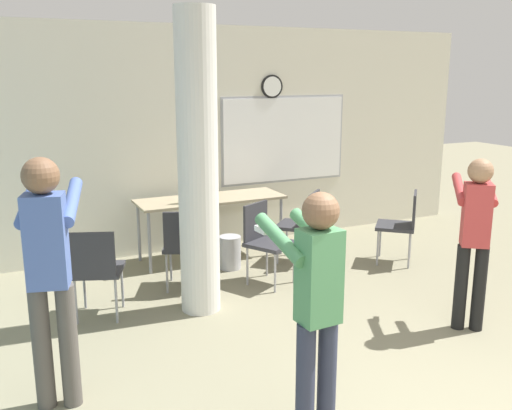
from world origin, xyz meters
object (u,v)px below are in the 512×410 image
object	(u,v)px
bottle_on_table	(182,195)
person_playing_front	(316,299)
chair_table_front	(265,237)
person_watching_back	(49,264)
folding_table	(211,202)
person_playing_side	(475,231)
chair_mid_room	(402,222)
chair_table_right	(303,221)
chair_near_pillar	(96,266)
chair_table_left	(185,243)

from	to	relation	value
bottle_on_table	person_playing_front	bearing A→B (deg)	-94.80
chair_table_front	person_watching_back	distance (m)	2.78
folding_table	person_playing_side	xyz separation A→B (m)	(1.37, -2.83, 0.20)
chair_mid_room	chair_table_right	bearing A→B (deg)	153.70
bottle_on_table	chair_table_front	xyz separation A→B (m)	(0.63, -0.91, -0.34)
chair_table_right	person_watching_back	world-z (taller)	person_watching_back
chair_near_pillar	chair_table_left	bearing A→B (deg)	20.98
folding_table	chair_table_right	world-z (taller)	chair_table_right
chair_table_right	chair_table_left	distance (m)	1.56
folding_table	chair_table_right	distance (m)	1.14
chair_table_right	chair_table_left	xyz separation A→B (m)	(-1.54, -0.24, 0.00)
chair_mid_room	person_playing_front	xyz separation A→B (m)	(-2.67, -2.47, 0.42)
person_watching_back	person_playing_front	bearing A→B (deg)	-38.13
bottle_on_table	person_watching_back	size ratio (longest dim) A/B	0.15
person_playing_front	chair_mid_room	bearing A→B (deg)	42.69
bottle_on_table	chair_table_front	size ratio (longest dim) A/B	0.30
person_watching_back	person_playing_side	size ratio (longest dim) A/B	1.12
chair_table_front	chair_mid_room	xyz separation A→B (m)	(1.75, -0.10, 0.00)
chair_near_pillar	person_playing_front	xyz separation A→B (m)	(0.88, -2.38, 0.42)
chair_mid_room	person_playing_side	distance (m)	1.83
chair_near_pillar	person_playing_side	bearing A→B (deg)	-28.33
chair_near_pillar	person_watching_back	size ratio (longest dim) A/B	0.50
chair_table_right	chair_mid_room	bearing A→B (deg)	-26.30
person_playing_front	chair_table_front	bearing A→B (deg)	70.19
person_watching_back	bottle_on_table	bearing A→B (deg)	55.02
chair_table_right	person_playing_front	xyz separation A→B (m)	(-1.62, -2.98, 0.42)
chair_table_front	bottle_on_table	bearing A→B (deg)	124.87
bottle_on_table	chair_table_right	distance (m)	1.46
folding_table	chair_mid_room	distance (m)	2.29
chair_table_right	person_watching_back	xyz separation A→B (m)	(-3.00, -1.90, 0.50)
bottle_on_table	person_playing_front	world-z (taller)	person_playing_front
chair_table_right	bottle_on_table	bearing A→B (deg)	159.91
chair_near_pillar	person_watching_back	bearing A→B (deg)	-110.93
chair_mid_room	person_playing_side	size ratio (longest dim) A/B	0.57
bottle_on_table	chair_table_left	bearing A→B (deg)	-106.47
chair_table_left	chair_near_pillar	bearing A→B (deg)	-159.02
chair_table_front	person_playing_side	xyz separation A→B (m)	(1.14, -1.78, 0.39)
person_playing_front	person_playing_side	bearing A→B (deg)	20.89
chair_near_pillar	chair_table_front	bearing A→B (deg)	5.86
chair_table_right	person_playing_side	size ratio (longest dim) A/B	0.57
chair_near_pillar	person_watching_back	xyz separation A→B (m)	(-0.50, -1.30, 0.50)
folding_table	person_playing_side	bearing A→B (deg)	-64.19
chair_table_left	chair_table_front	bearing A→B (deg)	-12.23
folding_table	chair_mid_room	xyz separation A→B (m)	(1.98, -1.15, -0.19)
folding_table	bottle_on_table	distance (m)	0.46
chair_table_front	person_playing_front	world-z (taller)	person_playing_front
chair_table_right	chair_table_front	xyz separation A→B (m)	(-0.70, -0.42, 0.00)
chair_table_front	chair_near_pillar	distance (m)	1.82
chair_table_left	chair_near_pillar	xyz separation A→B (m)	(-0.96, -0.37, 0.00)
chair_table_right	person_watching_back	size ratio (longest dim) A/B	0.50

